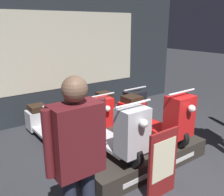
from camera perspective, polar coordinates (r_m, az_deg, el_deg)
The scene contains 10 objects.
ground_plane at distance 3.74m, azimuth 20.36°, elevation -19.40°, with size 30.00×30.00×0.00m, color #2D2D33.
shop_wall_back at distance 5.92m, azimuth -9.70°, elevation 11.19°, with size 6.54×0.09×3.20m.
display_platform at distance 4.23m, azimuth 4.39°, elevation -11.52°, with size 2.09×1.39×0.28m.
scooter_display_left at distance 3.73m, azimuth -0.63°, elevation -7.04°, with size 0.57×1.56×0.90m.
scooter_display_right at distance 4.30m, azimuth 9.62°, elevation -3.96°, with size 0.57×1.56×0.90m.
scooter_backrow_0 at distance 4.80m, azimuth -14.22°, elevation -5.67°, with size 0.57×1.56×0.90m.
scooter_backrow_1 at distance 5.13m, azimuth -5.70°, elevation -3.73°, with size 0.57×1.56×0.90m.
scooter_backrow_2 at distance 5.57m, azimuth 1.60°, elevation -2.00°, with size 0.57×1.56×0.90m.
person_left_browsing at distance 2.31m, azimuth -7.91°, elevation -12.08°, with size 0.61×0.25×1.73m.
price_sign_board at distance 3.28m, azimuth 11.50°, elevation -14.54°, with size 0.47×0.04×0.90m.
Camera 1 is at (-2.65, -1.54, 2.13)m, focal length 40.00 mm.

